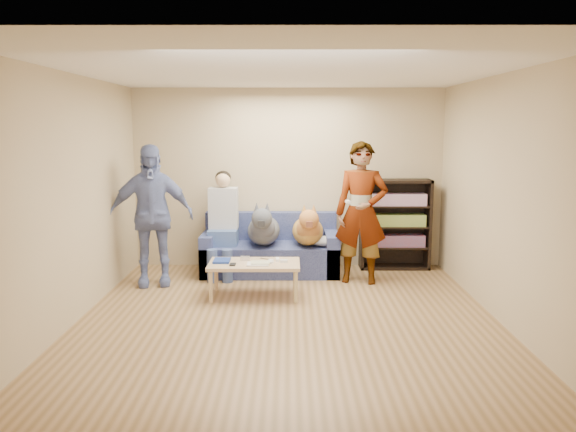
{
  "coord_description": "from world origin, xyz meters",
  "views": [
    {
      "loc": [
        0.01,
        -5.69,
        2.05
      ],
      "look_at": [
        0.0,
        1.2,
        0.95
      ],
      "focal_mm": 35.0,
      "sensor_mm": 36.0,
      "label": 1
    }
  ],
  "objects_px": {
    "person_standing_right": "(361,213)",
    "coffee_table": "(254,266)",
    "notebook_blue": "(222,261)",
    "sofa": "(271,252)",
    "camera_silver": "(245,258)",
    "person_standing_left": "(151,215)",
    "dog_tan": "(308,229)",
    "dog_gray": "(263,229)",
    "person_seated": "(223,220)",
    "bookshelf": "(395,222)"
  },
  "relations": [
    {
      "from": "notebook_blue",
      "to": "dog_tan",
      "type": "relative_size",
      "value": 0.22
    },
    {
      "from": "person_seated",
      "to": "dog_tan",
      "type": "relative_size",
      "value": 1.25
    },
    {
      "from": "dog_tan",
      "to": "bookshelf",
      "type": "distance_m",
      "value": 1.34
    },
    {
      "from": "person_standing_right",
      "to": "dog_gray",
      "type": "relative_size",
      "value": 1.47
    },
    {
      "from": "person_standing_right",
      "to": "coffee_table",
      "type": "bearing_deg",
      "value": -143.74
    },
    {
      "from": "notebook_blue",
      "to": "person_seated",
      "type": "height_order",
      "value": "person_seated"
    },
    {
      "from": "person_standing_left",
      "to": "coffee_table",
      "type": "distance_m",
      "value": 1.56
    },
    {
      "from": "notebook_blue",
      "to": "person_seated",
      "type": "xyz_separation_m",
      "value": [
        -0.1,
        0.99,
        0.34
      ]
    },
    {
      "from": "camera_silver",
      "to": "dog_gray",
      "type": "bearing_deg",
      "value": 77.91
    },
    {
      "from": "notebook_blue",
      "to": "dog_gray",
      "type": "xyz_separation_m",
      "value": [
        0.47,
        0.94,
        0.22
      ]
    },
    {
      "from": "coffee_table",
      "to": "bookshelf",
      "type": "bearing_deg",
      "value": 35.48
    },
    {
      "from": "bookshelf",
      "to": "camera_silver",
      "type": "bearing_deg",
      "value": -148.45
    },
    {
      "from": "notebook_blue",
      "to": "camera_silver",
      "type": "height_order",
      "value": "camera_silver"
    },
    {
      "from": "notebook_blue",
      "to": "coffee_table",
      "type": "height_order",
      "value": "notebook_blue"
    },
    {
      "from": "person_standing_left",
      "to": "dog_gray",
      "type": "xyz_separation_m",
      "value": [
        1.43,
        0.47,
        -0.26
      ]
    },
    {
      "from": "person_standing_right",
      "to": "coffee_table",
      "type": "distance_m",
      "value": 1.61
    },
    {
      "from": "coffee_table",
      "to": "sofa",
      "type": "bearing_deg",
      "value": 82.22
    },
    {
      "from": "person_standing_right",
      "to": "sofa",
      "type": "relative_size",
      "value": 0.98
    },
    {
      "from": "notebook_blue",
      "to": "bookshelf",
      "type": "height_order",
      "value": "bookshelf"
    },
    {
      "from": "camera_silver",
      "to": "coffee_table",
      "type": "distance_m",
      "value": 0.18
    },
    {
      "from": "dog_gray",
      "to": "dog_tan",
      "type": "height_order",
      "value": "dog_gray"
    },
    {
      "from": "sofa",
      "to": "dog_tan",
      "type": "height_order",
      "value": "dog_tan"
    },
    {
      "from": "notebook_blue",
      "to": "sofa",
      "type": "height_order",
      "value": "sofa"
    },
    {
      "from": "person_standing_right",
      "to": "camera_silver",
      "type": "relative_size",
      "value": 16.96
    },
    {
      "from": "dog_gray",
      "to": "dog_tan",
      "type": "bearing_deg",
      "value": 0.48
    },
    {
      "from": "camera_silver",
      "to": "bookshelf",
      "type": "distance_m",
      "value": 2.45
    },
    {
      "from": "sofa",
      "to": "dog_gray",
      "type": "distance_m",
      "value": 0.42
    },
    {
      "from": "notebook_blue",
      "to": "camera_silver",
      "type": "distance_m",
      "value": 0.29
    },
    {
      "from": "person_standing_left",
      "to": "sofa",
      "type": "distance_m",
      "value": 1.77
    },
    {
      "from": "person_standing_left",
      "to": "bookshelf",
      "type": "height_order",
      "value": "person_standing_left"
    },
    {
      "from": "sofa",
      "to": "camera_silver",
      "type": "bearing_deg",
      "value": -104.97
    },
    {
      "from": "person_standing_right",
      "to": "bookshelf",
      "type": "distance_m",
      "value": 0.99
    },
    {
      "from": "person_standing_right",
      "to": "person_standing_left",
      "type": "xyz_separation_m",
      "value": [
        -2.73,
        -0.12,
        -0.02
      ]
    },
    {
      "from": "notebook_blue",
      "to": "dog_gray",
      "type": "height_order",
      "value": "dog_gray"
    },
    {
      "from": "coffee_table",
      "to": "person_standing_left",
      "type": "bearing_deg",
      "value": 159.1
    },
    {
      "from": "coffee_table",
      "to": "bookshelf",
      "type": "xyz_separation_m",
      "value": [
        1.96,
        1.4,
        0.31
      ]
    },
    {
      "from": "notebook_blue",
      "to": "sofa",
      "type": "bearing_deg",
      "value": 63.33
    },
    {
      "from": "person_standing_left",
      "to": "camera_silver",
      "type": "bearing_deg",
      "value": -28.62
    },
    {
      "from": "person_standing_right",
      "to": "bookshelf",
      "type": "relative_size",
      "value": 1.44
    },
    {
      "from": "camera_silver",
      "to": "person_seated",
      "type": "bearing_deg",
      "value": 112.38
    },
    {
      "from": "person_standing_left",
      "to": "sofa",
      "type": "height_order",
      "value": "person_standing_left"
    },
    {
      "from": "person_standing_left",
      "to": "person_seated",
      "type": "relative_size",
      "value": 1.25
    },
    {
      "from": "person_seated",
      "to": "person_standing_right",
      "type": "bearing_deg",
      "value": -11.94
    },
    {
      "from": "camera_silver",
      "to": "notebook_blue",
      "type": "bearing_deg",
      "value": -165.96
    },
    {
      "from": "dog_tan",
      "to": "coffee_table",
      "type": "distance_m",
      "value": 1.24
    },
    {
      "from": "camera_silver",
      "to": "bookshelf",
      "type": "relative_size",
      "value": 0.08
    },
    {
      "from": "person_seated",
      "to": "dog_gray",
      "type": "xyz_separation_m",
      "value": [
        0.56,
        -0.04,
        -0.12
      ]
    },
    {
      "from": "dog_tan",
      "to": "notebook_blue",
      "type": "bearing_deg",
      "value": -138.83
    },
    {
      "from": "person_standing_left",
      "to": "dog_tan",
      "type": "xyz_separation_m",
      "value": [
        2.05,
        0.48,
        -0.27
      ]
    },
    {
      "from": "sofa",
      "to": "coffee_table",
      "type": "xyz_separation_m",
      "value": [
        -0.16,
        -1.16,
        0.09
      ]
    }
  ]
}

